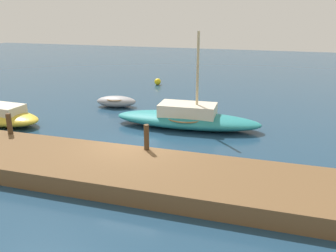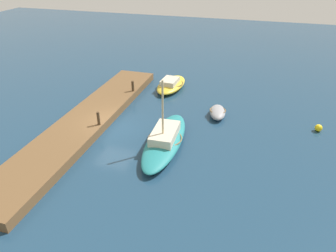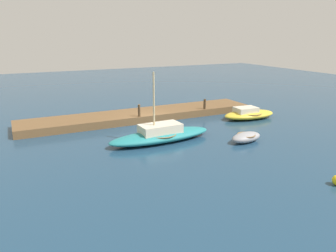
# 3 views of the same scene
# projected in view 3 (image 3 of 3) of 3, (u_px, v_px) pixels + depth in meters

# --- Properties ---
(ground_plane) EXTENTS (84.00, 84.00, 0.00)m
(ground_plane) POSITION_uv_depth(u_px,v_px,m) (151.00, 124.00, 25.67)
(ground_plane) COLOR navy
(dock_platform) EXTENTS (19.65, 3.28, 0.59)m
(dock_platform) POSITION_uv_depth(u_px,v_px,m) (141.00, 115.00, 27.31)
(dock_platform) COLOR brown
(dock_platform) RESTS_ON ground_plane
(dinghy_grey) EXTENTS (2.49, 1.48, 0.64)m
(dinghy_grey) POSITION_uv_depth(u_px,v_px,m) (246.00, 137.00, 21.42)
(dinghy_grey) COLOR #939399
(dinghy_grey) RESTS_ON ground_plane
(sailboat_teal) EXTENTS (7.24, 2.38, 4.60)m
(sailboat_teal) POSITION_uv_depth(u_px,v_px,m) (161.00, 135.00, 21.52)
(sailboat_teal) COLOR teal
(sailboat_teal) RESTS_ON ground_plane
(motorboat_yellow) EXTENTS (4.72, 2.36, 1.00)m
(motorboat_yellow) POSITION_uv_depth(u_px,v_px,m) (249.00, 114.00, 27.33)
(motorboat_yellow) COLOR gold
(motorboat_yellow) RESTS_ON ground_plane
(mooring_post_west) EXTENTS (0.21, 0.21, 0.87)m
(mooring_post_west) POSITION_uv_depth(u_px,v_px,m) (205.00, 104.00, 28.16)
(mooring_post_west) COLOR #47331E
(mooring_post_west) RESTS_ON dock_platform
(mooring_post_mid_west) EXTENTS (0.19, 0.19, 0.96)m
(mooring_post_mid_west) POSITION_uv_depth(u_px,v_px,m) (139.00, 110.00, 25.60)
(mooring_post_mid_west) COLOR #47331E
(mooring_post_mid_west) RESTS_ON dock_platform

